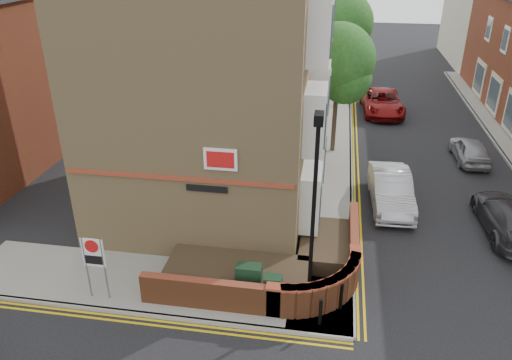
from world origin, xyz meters
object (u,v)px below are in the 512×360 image
object	(u,v)px
utility_cabinet_large	(249,281)
silver_car_near	(391,190)
lamppost	(313,216)
zone_sign	(94,257)

from	to	relation	value
utility_cabinet_large	silver_car_near	world-z (taller)	silver_car_near
lamppost	zone_sign	bearing A→B (deg)	-173.93
utility_cabinet_large	silver_car_near	bearing A→B (deg)	55.55
utility_cabinet_large	zone_sign	size ratio (longest dim) A/B	0.55
lamppost	utility_cabinet_large	size ratio (longest dim) A/B	5.25
lamppost	zone_sign	xyz separation A→B (m)	(-6.60, -0.70, -1.70)
lamppost	silver_car_near	xyz separation A→B (m)	(3.01, 7.25, -2.59)
zone_sign	silver_car_near	bearing A→B (deg)	39.62
lamppost	zone_sign	size ratio (longest dim) A/B	2.86
utility_cabinet_large	lamppost	bearing A→B (deg)	-3.01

